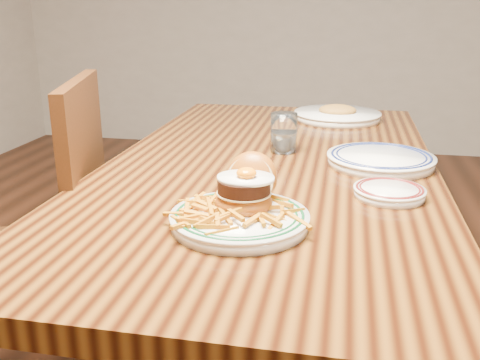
% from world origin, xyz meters
% --- Properties ---
extents(table, '(0.85, 1.60, 0.75)m').
position_xyz_m(table, '(0.00, 0.00, 0.66)').
color(table, black).
rests_on(table, floor).
extents(chair_left, '(0.56, 0.56, 0.97)m').
position_xyz_m(chair_left, '(-0.61, -0.14, 0.52)').
color(chair_left, '#421D0D').
rests_on(chair_left, floor).
extents(main_plate, '(0.26, 0.27, 0.13)m').
position_xyz_m(main_plate, '(0.00, -0.42, 0.78)').
color(main_plate, white).
rests_on(main_plate, table).
extents(side_plate, '(0.15, 0.15, 0.02)m').
position_xyz_m(side_plate, '(0.29, -0.22, 0.76)').
color(side_plate, white).
rests_on(side_plate, table).
extents(rear_plate, '(0.28, 0.28, 0.03)m').
position_xyz_m(rear_plate, '(0.28, 0.03, 0.77)').
color(rear_plate, white).
rests_on(rear_plate, table).
extents(water_glass, '(0.07, 0.07, 0.11)m').
position_xyz_m(water_glass, '(0.02, 0.11, 0.80)').
color(water_glass, white).
rests_on(water_glass, table).
extents(far_plate, '(0.31, 0.31, 0.06)m').
position_xyz_m(far_plate, '(0.16, 0.58, 0.77)').
color(far_plate, white).
rests_on(far_plate, table).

